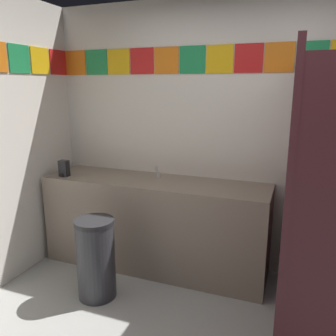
{
  "coord_description": "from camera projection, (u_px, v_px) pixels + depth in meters",
  "views": [
    {
      "loc": [
        0.33,
        -1.59,
        1.76
      ],
      "look_at": [
        -0.66,
        1.0,
        1.1
      ],
      "focal_mm": 36.8,
      "sensor_mm": 36.0,
      "label": 1
    }
  ],
  "objects": [
    {
      "name": "wall_back",
      "position": [
        259.0,
        140.0,
        3.16
      ],
      "size": [
        4.11,
        0.09,
        2.55
      ],
      "color": "silver",
      "rests_on": "ground_plane"
    },
    {
      "name": "vanity_counter",
      "position": [
        155.0,
        223.0,
        3.38
      ],
      "size": [
        2.18,
        0.58,
        0.88
      ],
      "color": "gray",
      "rests_on": "ground_plane"
    },
    {
      "name": "faucet_center",
      "position": [
        158.0,
        173.0,
        3.34
      ],
      "size": [
        0.04,
        0.1,
        0.14
      ],
      "color": "silver",
      "rests_on": "vanity_counter"
    },
    {
      "name": "soap_dispenser",
      "position": [
        64.0,
        168.0,
        3.41
      ],
      "size": [
        0.09,
        0.09,
        0.16
      ],
      "color": "black",
      "rests_on": "vanity_counter"
    },
    {
      "name": "stall_divider",
      "position": [
        315.0,
        216.0,
        2.08
      ],
      "size": [
        0.92,
        1.56,
        1.99
      ],
      "color": "#471E23",
      "rests_on": "ground_plane"
    },
    {
      "name": "trash_bin",
      "position": [
        96.0,
        258.0,
        2.89
      ],
      "size": [
        0.33,
        0.33,
        0.7
      ],
      "color": "#333338",
      "rests_on": "ground_plane"
    }
  ]
}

